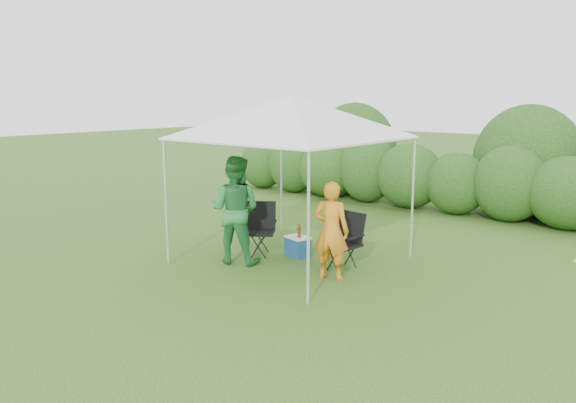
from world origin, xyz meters
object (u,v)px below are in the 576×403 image
Objects in this scene: canopy at (292,117)px; woman at (235,210)px; chair_right at (346,237)px; man at (331,231)px; chair_left at (260,225)px; cooler at (298,246)px.

woman is (-0.67, -0.71, -1.55)m from canopy.
chair_right is at bearing -173.19° from woman.
chair_left is at bearing -27.81° from man.
chair_left is (-1.68, -0.25, 0.00)m from chair_right.
chair_right is 0.61× the size of man.
woman is 3.68× the size of cooler.
man is at bearing 167.34° from woman.
cooler is (-1.04, 0.04, -0.35)m from chair_right.
canopy is 2.01× the size of man.
chair_right is 1.88× the size of cooler.
canopy reaches higher than woman.
cooler is at bearing -144.90° from woman.
chair_right is 1.00× the size of chair_left.
canopy is at bearing -161.82° from chair_right.
man is (1.11, -0.41, -1.69)m from canopy.
canopy is 3.31× the size of chair_right.
cooler is (0.64, 0.28, -0.35)m from chair_left.
chair_right is (0.98, 0.20, -1.93)m from canopy.
chair_left is at bearing -109.20° from woman.
canopy is 2.07m from man.
woman is (-1.65, -0.91, 0.39)m from chair_right.
cooler is at bearing -45.46° from man.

